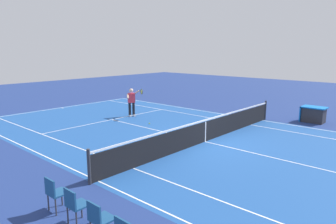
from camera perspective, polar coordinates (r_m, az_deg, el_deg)
name	(u,v)px	position (r m, az deg, el deg)	size (l,w,h in m)	color
ground_plane	(205,142)	(13.50, 6.78, -5.41)	(60.00, 60.00, 0.00)	navy
court_slab	(205,142)	(13.50, 6.78, -5.40)	(24.20, 11.40, 0.00)	#1E4C93
court_line_markings	(205,142)	(13.50, 6.78, -5.39)	(23.85, 11.05, 0.01)	white
tennis_net	(205,131)	(13.37, 6.83, -3.39)	(0.10, 11.70, 1.08)	#2D2D33
tennis_player_near	(132,101)	(18.40, -6.63, 2.05)	(1.18, 0.74, 1.70)	black
tennis_ball	(149,123)	(16.57, -3.43, -2.08)	(0.07, 0.07, 0.07)	#CCE01E
spectator_chair_2	(99,218)	(6.82, -12.49, -18.38)	(0.44, 0.44, 0.88)	#38383D
spectator_chair_3	(75,204)	(7.48, -16.62, -15.77)	(0.44, 0.44, 0.88)	#38383D
spectator_chair_4	(55,192)	(8.19, -19.98, -13.54)	(0.44, 0.44, 0.88)	#38383D
equipment_cart_tarped	(313,114)	(18.63, 25.00, -0.36)	(1.25, 0.84, 0.85)	#2D2D33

